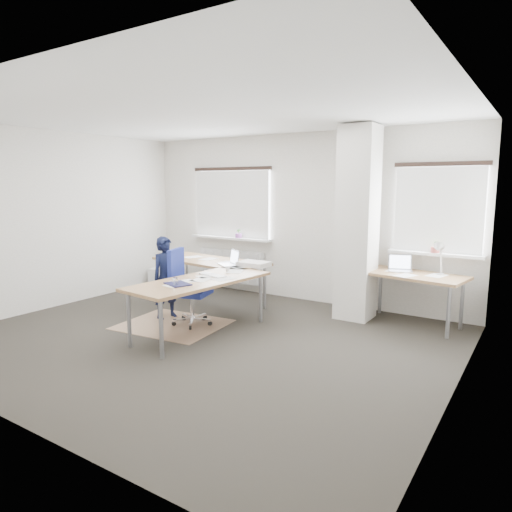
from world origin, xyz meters
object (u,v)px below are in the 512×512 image
Objects in this scene: desk_main at (208,271)px; task_chair at (190,304)px; person at (166,278)px; desk_side at (413,277)px.

desk_main is 0.57m from task_chair.
person is (-0.50, -0.35, -0.09)m from desk_main.
person is (-0.49, 0.06, 0.31)m from task_chair.
desk_main is 0.62m from person.
person reaches higher than desk_main.
person is at bearing -138.81° from desk_main.
desk_side reaches higher than task_chair.
desk_side is 1.40× the size of task_chair.
person is at bearing 156.71° from task_chair.
desk_side is 3.15m from task_chair.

